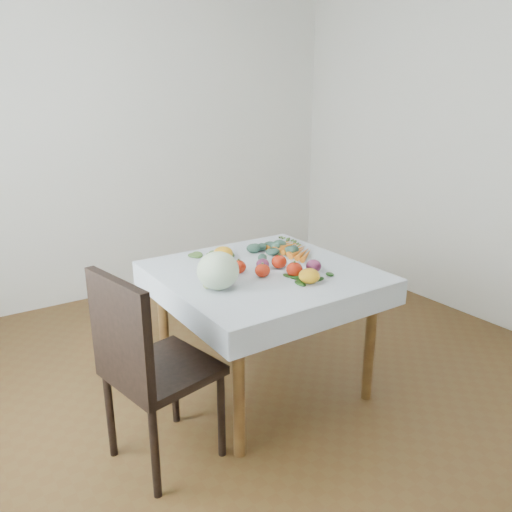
{
  "coord_description": "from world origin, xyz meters",
  "views": [
    {
      "loc": [
        -1.52,
        -2.2,
        1.7
      ],
      "look_at": [
        0.0,
        0.07,
        0.82
      ],
      "focal_mm": 35.0,
      "sensor_mm": 36.0,
      "label": 1
    }
  ],
  "objects_px": {
    "table": "(263,287)",
    "cabbage": "(218,271)",
    "chair": "(145,360)",
    "carrot_bunch": "(292,249)",
    "heirloom_back": "(223,253)"
  },
  "relations": [
    {
      "from": "cabbage",
      "to": "carrot_bunch",
      "type": "height_order",
      "value": "cabbage"
    },
    {
      "from": "chair",
      "to": "carrot_bunch",
      "type": "bearing_deg",
      "value": 20.97
    },
    {
      "from": "heirloom_back",
      "to": "carrot_bunch",
      "type": "bearing_deg",
      "value": -11.7
    },
    {
      "from": "table",
      "to": "chair",
      "type": "relative_size",
      "value": 1.02
    },
    {
      "from": "table",
      "to": "carrot_bunch",
      "type": "height_order",
      "value": "carrot_bunch"
    },
    {
      "from": "carrot_bunch",
      "to": "chair",
      "type": "bearing_deg",
      "value": -159.03
    },
    {
      "from": "table",
      "to": "carrot_bunch",
      "type": "bearing_deg",
      "value": 28.25
    },
    {
      "from": "table",
      "to": "cabbage",
      "type": "xyz_separation_m",
      "value": [
        -0.35,
        -0.11,
        0.2
      ]
    },
    {
      "from": "cabbage",
      "to": "carrot_bunch",
      "type": "relative_size",
      "value": 0.54
    },
    {
      "from": "carrot_bunch",
      "to": "table",
      "type": "bearing_deg",
      "value": -151.75
    },
    {
      "from": "carrot_bunch",
      "to": "heirloom_back",
      "type": "bearing_deg",
      "value": 168.3
    },
    {
      "from": "heirloom_back",
      "to": "carrot_bunch",
      "type": "relative_size",
      "value": 0.3
    },
    {
      "from": "heirloom_back",
      "to": "carrot_bunch",
      "type": "xyz_separation_m",
      "value": [
        0.45,
        -0.09,
        -0.02
      ]
    },
    {
      "from": "table",
      "to": "carrot_bunch",
      "type": "relative_size",
      "value": 2.51
    },
    {
      "from": "cabbage",
      "to": "heirloom_back",
      "type": "height_order",
      "value": "cabbage"
    }
  ]
}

